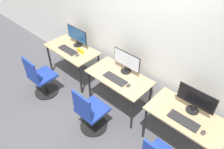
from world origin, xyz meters
name	(u,v)px	position (x,y,z in m)	size (l,w,h in m)	color
ground_plane	(108,114)	(0.00, 0.00, 0.00)	(20.00, 20.00, 0.00)	#4C4C51
wall_back	(137,33)	(0.00, 0.73, 1.40)	(12.00, 0.05, 2.80)	silver
desk_left	(72,52)	(-1.30, 0.30, 0.64)	(1.14, 0.61, 0.73)	tan
monitor_left	(77,36)	(-1.30, 0.48, 0.95)	(0.56, 0.19, 0.40)	black
keyboard_left	(68,50)	(-1.30, 0.21, 0.74)	(0.44, 0.16, 0.02)	#262628
mouse_left	(77,55)	(-1.01, 0.22, 0.75)	(0.06, 0.09, 0.03)	#333333
office_chair_left	(41,80)	(-1.33, -0.49, 0.37)	(0.48, 0.48, 0.90)	black
desk_center	(119,80)	(0.00, 0.30, 0.64)	(1.14, 0.61, 0.73)	tan
monitor_center	(126,61)	(0.00, 0.49, 0.95)	(0.56, 0.19, 0.40)	black
keyboard_center	(115,79)	(0.00, 0.20, 0.74)	(0.44, 0.16, 0.02)	#262628
mouse_center	(128,85)	(0.28, 0.22, 0.75)	(0.06, 0.09, 0.03)	#333333
office_chair_center	(90,114)	(0.01, -0.42, 0.37)	(0.48, 0.48, 0.90)	black
desk_right	(186,120)	(1.30, 0.30, 0.64)	(1.14, 0.61, 0.73)	tan
monitor_right	(196,100)	(1.30, 0.45, 0.95)	(0.56, 0.19, 0.40)	black
keyboard_right	(183,120)	(1.30, 0.18, 0.74)	(0.44, 0.16, 0.02)	#262628
mouse_right	(203,133)	(1.59, 0.18, 0.75)	(0.06, 0.09, 0.03)	#333333
placard_left	(81,51)	(-1.05, 0.34, 0.77)	(0.16, 0.03, 0.08)	yellow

